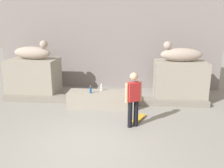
# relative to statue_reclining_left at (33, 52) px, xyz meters

# --- Properties ---
(ground_plane) EXTENTS (40.00, 40.00, 0.00)m
(ground_plane) POSITION_rel_statue_reclining_left_xyz_m (2.95, -4.02, -1.82)
(ground_plane) COLOR gray
(facade_wall) EXTENTS (10.07, 0.60, 5.25)m
(facade_wall) POSITION_rel_statue_reclining_left_xyz_m (2.95, 1.74, 0.81)
(facade_wall) COLOR gray
(facade_wall) RESTS_ON ground_plane
(pedestal_left) EXTENTS (1.96, 1.40, 1.54)m
(pedestal_left) POSITION_rel_statue_reclining_left_xyz_m (-0.04, 0.01, -1.05)
(pedestal_left) COLOR gray
(pedestal_left) RESTS_ON ground_plane
(pedestal_right) EXTENTS (1.96, 1.40, 1.54)m
(pedestal_right) POSITION_rel_statue_reclining_left_xyz_m (5.94, 0.01, -1.05)
(pedestal_right) COLOR gray
(pedestal_right) RESTS_ON ground_plane
(statue_reclining_left) EXTENTS (1.66, 0.78, 0.78)m
(statue_reclining_left) POSITION_rel_statue_reclining_left_xyz_m (0.00, 0.00, 0.00)
(statue_reclining_left) COLOR #A69589
(statue_reclining_left) RESTS_ON pedestal_left
(statue_reclining_right) EXTENTS (1.62, 0.62, 0.78)m
(statue_reclining_right) POSITION_rel_statue_reclining_left_xyz_m (5.90, 0.00, 0.00)
(statue_reclining_right) COLOR #A69589
(statue_reclining_right) RESTS_ON pedestal_right
(ledge_block) EXTENTS (2.41, 0.73, 0.58)m
(ledge_block) POSITION_rel_statue_reclining_left_xyz_m (2.95, -1.18, -1.53)
(ledge_block) COLOR gray
(ledge_block) RESTS_ON ground_plane
(skater) EXTENTS (0.48, 0.35, 1.67)m
(skater) POSITION_rel_statue_reclining_left_xyz_m (4.12, -2.76, -0.90)
(skater) COLOR black
(skater) RESTS_ON ground_plane
(skateboard) EXTENTS (0.51, 0.81, 0.08)m
(skateboard) POSITION_rel_statue_reclining_left_xyz_m (4.30, -2.28, -1.76)
(skateboard) COLOR gold
(skateboard) RESTS_ON ground_plane
(bottle_clear) EXTENTS (0.06, 0.06, 0.29)m
(bottle_clear) POSITION_rel_statue_reclining_left_xyz_m (2.94, -1.03, -1.12)
(bottle_clear) COLOR silver
(bottle_clear) RESTS_ON ledge_block
(bottle_blue) EXTENTS (0.08, 0.08, 0.27)m
(bottle_blue) POSITION_rel_statue_reclining_left_xyz_m (2.60, -1.37, -1.13)
(bottle_blue) COLOR #194C99
(bottle_blue) RESTS_ON ledge_block
(stair_step) EXTENTS (7.93, 0.50, 0.21)m
(stair_step) POSITION_rel_statue_reclining_left_xyz_m (2.95, -0.71, -1.72)
(stair_step) COLOR gray
(stair_step) RESTS_ON ground_plane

